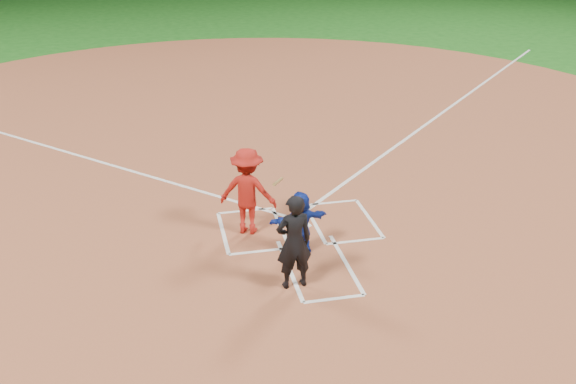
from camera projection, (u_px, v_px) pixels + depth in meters
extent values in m
plane|color=#175916|center=(298.00, 226.00, 13.59)|extent=(120.00, 120.00, 0.00)
cylinder|color=brown|center=(252.00, 133.00, 18.91)|extent=(28.00, 28.00, 0.01)
cylinder|color=white|center=(298.00, 225.00, 13.58)|extent=(0.60, 0.60, 0.02)
imported|color=#132B9C|center=(300.00, 223.00, 12.31)|extent=(1.23, 0.56, 1.28)
imported|color=black|center=(294.00, 242.00, 11.11)|extent=(0.69, 0.49, 1.78)
cube|color=white|center=(246.00, 211.00, 14.20)|extent=(1.22, 0.08, 0.01)
cube|color=white|center=(260.00, 251.00, 12.58)|extent=(1.22, 0.08, 0.01)
cube|color=white|center=(281.00, 227.00, 13.51)|extent=(0.08, 1.83, 0.01)
cube|color=white|center=(223.00, 233.00, 13.27)|extent=(0.08, 1.83, 0.01)
cube|color=white|center=(331.00, 203.00, 14.58)|extent=(1.22, 0.08, 0.01)
cube|color=white|center=(355.00, 241.00, 12.95)|extent=(1.22, 0.08, 0.01)
cube|color=white|center=(315.00, 223.00, 13.65)|extent=(0.08, 1.83, 0.01)
cube|color=white|center=(369.00, 218.00, 13.88)|extent=(0.08, 1.83, 0.01)
cube|color=white|center=(290.00, 270.00, 11.97)|extent=(0.08, 2.20, 0.01)
cube|color=white|center=(346.00, 263.00, 12.18)|extent=(0.08, 2.20, 0.01)
cube|color=white|center=(334.00, 299.00, 11.09)|extent=(1.10, 0.08, 0.01)
cube|color=white|center=(454.00, 104.00, 21.47)|extent=(14.21, 14.21, 0.01)
cube|color=white|center=(6.00, 134.00, 18.77)|extent=(14.21, 14.21, 0.01)
imported|color=#AD1A13|center=(248.00, 191.00, 12.97)|extent=(1.35, 1.09, 1.83)
cylinder|color=olive|center=(278.00, 181.00, 12.86)|extent=(0.38, 0.80, 0.28)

